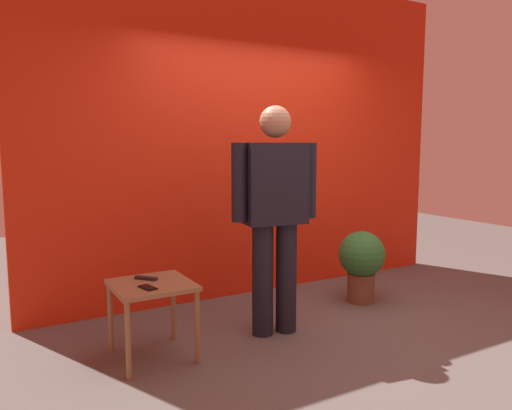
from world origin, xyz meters
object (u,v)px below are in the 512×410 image
tv_remote (146,278)px  potted_plant (362,260)px  cell_phone (148,288)px  side_table (152,294)px  standing_person (275,208)px

tv_remote → potted_plant: 2.14m
tv_remote → potted_plant: size_ratio=0.25×
cell_phone → tv_remote: tv_remote is taller
side_table → cell_phone: size_ratio=3.79×
tv_remote → cell_phone: bearing=-145.0°
potted_plant → side_table: bearing=-173.9°
side_table → tv_remote: (-0.01, 0.11, 0.09)m
standing_person → side_table: size_ratio=3.30×
cell_phone → potted_plant: potted_plant is taller
cell_phone → tv_remote: bearing=61.5°
side_table → potted_plant: (2.13, 0.23, -0.06)m
standing_person → cell_phone: size_ratio=12.50×
side_table → potted_plant: bearing=6.1°
potted_plant → tv_remote: bearing=-176.7°
standing_person → tv_remote: bearing=172.9°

